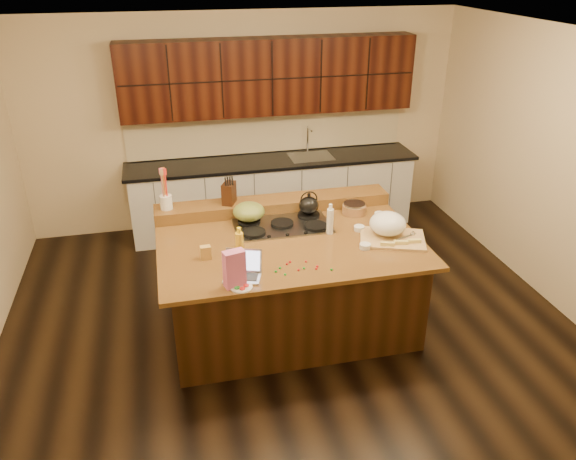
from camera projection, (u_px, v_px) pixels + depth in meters
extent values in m
cube|color=black|center=(289.00, 323.00, 5.57)|extent=(5.50, 5.00, 0.01)
cube|color=silver|center=(289.00, 37.00, 4.37)|extent=(5.50, 5.00, 0.01)
cube|color=beige|center=(244.00, 122.00, 7.16)|extent=(5.50, 0.01, 2.70)
cube|color=beige|center=(405.00, 389.00, 2.79)|extent=(5.50, 0.01, 2.70)
cube|color=beige|center=(561.00, 172.00, 5.54)|extent=(0.01, 5.00, 2.70)
cube|color=black|center=(289.00, 285.00, 5.38)|extent=(2.22, 1.42, 0.88)
cube|color=black|center=(289.00, 242.00, 5.17)|extent=(2.40, 1.60, 0.04)
cube|color=black|center=(274.00, 204.00, 5.75)|extent=(2.40, 0.30, 0.12)
cube|color=gray|center=(282.00, 226.00, 5.42)|extent=(0.92, 0.52, 0.02)
cylinder|color=black|center=(249.00, 221.00, 5.47)|extent=(0.22, 0.22, 0.03)
cylinder|color=black|center=(309.00, 215.00, 5.59)|extent=(0.22, 0.22, 0.03)
cylinder|color=black|center=(254.00, 233.00, 5.24)|extent=(0.22, 0.22, 0.03)
cylinder|color=black|center=(316.00, 226.00, 5.36)|extent=(0.22, 0.22, 0.03)
cylinder|color=black|center=(282.00, 224.00, 5.41)|extent=(0.22, 0.22, 0.03)
cube|color=silver|center=(273.00, 195.00, 7.33)|extent=(3.60, 0.62, 0.90)
cube|color=black|center=(273.00, 161.00, 7.12)|extent=(3.70, 0.66, 0.04)
cube|color=gray|center=(311.00, 157.00, 7.21)|extent=(0.55, 0.42, 0.01)
cylinder|color=gray|center=(308.00, 139.00, 7.29)|extent=(0.02, 0.02, 0.36)
cube|color=black|center=(269.00, 76.00, 6.79)|extent=(3.60, 0.34, 0.90)
cube|color=beige|center=(268.00, 133.00, 7.26)|extent=(3.60, 0.03, 0.50)
ellipsoid|color=black|center=(309.00, 205.00, 5.54)|extent=(0.21, 0.21, 0.18)
ellipsoid|color=olive|center=(249.00, 212.00, 5.42)|extent=(0.40, 0.40, 0.17)
cube|color=#B7B7BC|center=(242.00, 277.00, 4.56)|extent=(0.35, 0.29, 0.01)
cube|color=black|center=(242.00, 276.00, 4.56)|extent=(0.28, 0.19, 0.00)
cube|color=#B7B7BC|center=(244.00, 260.00, 4.60)|extent=(0.30, 0.15, 0.19)
cube|color=silver|center=(244.00, 260.00, 4.60)|extent=(0.27, 0.13, 0.16)
cylinder|color=yellow|center=(240.00, 247.00, 4.75)|extent=(0.09, 0.09, 0.27)
cylinder|color=silver|center=(330.00, 221.00, 5.23)|extent=(0.08, 0.08, 0.25)
cube|color=tan|center=(392.00, 239.00, 5.16)|extent=(0.69, 0.60, 0.03)
ellipsoid|color=white|center=(388.00, 224.00, 5.18)|extent=(0.34, 0.34, 0.21)
cube|color=#EDD872|center=(388.00, 244.00, 5.00)|extent=(0.13, 0.03, 0.03)
cube|color=#EDD872|center=(401.00, 242.00, 5.03)|extent=(0.13, 0.03, 0.03)
cube|color=#EDD872|center=(414.00, 241.00, 5.06)|extent=(0.13, 0.03, 0.03)
cylinder|color=gray|center=(406.00, 237.00, 5.16)|extent=(0.22, 0.09, 0.01)
cylinder|color=white|center=(365.00, 246.00, 5.01)|extent=(0.13, 0.13, 0.04)
cylinder|color=white|center=(359.00, 228.00, 5.34)|extent=(0.11, 0.11, 0.04)
cylinder|color=white|center=(379.00, 215.00, 5.61)|extent=(0.13, 0.13, 0.04)
cylinder|color=#996B3F|center=(354.00, 209.00, 5.68)|extent=(0.28, 0.28, 0.09)
cone|color=silver|center=(413.00, 233.00, 5.21)|extent=(0.09, 0.09, 0.07)
cube|color=#D9669D|center=(234.00, 269.00, 4.39)|extent=(0.18, 0.13, 0.31)
cylinder|color=white|center=(241.00, 287.00, 4.43)|extent=(0.18, 0.18, 0.01)
cube|color=#BE9543|center=(206.00, 253.00, 4.82)|extent=(0.09, 0.07, 0.12)
cylinder|color=white|center=(166.00, 202.00, 5.47)|extent=(0.15, 0.15, 0.14)
cube|color=black|center=(229.00, 193.00, 5.58)|extent=(0.17, 0.20, 0.21)
ellipsoid|color=red|center=(290.00, 262.00, 4.78)|extent=(0.02, 0.02, 0.02)
ellipsoid|color=#198C26|center=(285.00, 274.00, 4.60)|extent=(0.02, 0.02, 0.02)
ellipsoid|color=red|center=(306.00, 261.00, 4.79)|extent=(0.02, 0.02, 0.02)
ellipsoid|color=#198C26|center=(304.00, 268.00, 4.69)|extent=(0.02, 0.02, 0.02)
ellipsoid|color=red|center=(317.00, 266.00, 4.72)|extent=(0.02, 0.02, 0.02)
ellipsoid|color=#198C26|center=(331.00, 270.00, 4.67)|extent=(0.02, 0.02, 0.02)
ellipsoid|color=red|center=(298.00, 270.00, 4.66)|extent=(0.02, 0.02, 0.02)
ellipsoid|color=#198C26|center=(280.00, 268.00, 4.69)|extent=(0.02, 0.02, 0.02)
ellipsoid|color=red|center=(287.00, 264.00, 4.75)|extent=(0.02, 0.02, 0.02)
ellipsoid|color=#198C26|center=(276.00, 271.00, 4.64)|extent=(0.02, 0.02, 0.02)
ellipsoid|color=red|center=(316.00, 269.00, 4.68)|extent=(0.02, 0.02, 0.02)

